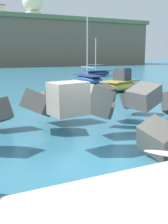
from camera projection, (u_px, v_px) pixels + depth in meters
ground_plane at (92, 158)px, 9.22m from camera, size 400.00×400.00×0.00m
breakwater_jetty at (62, 107)px, 11.10m from camera, size 31.93×8.06×3.28m
boat_near_left at (89, 79)px, 33.24m from camera, size 1.92×5.10×7.78m
boat_near_right at (97, 73)px, 44.71m from camera, size 4.39×2.27×5.78m
boat_mid_left at (120, 84)px, 26.09m from camera, size 4.50×3.44×2.07m
radar_dome at (33, 4)px, 98.85m from camera, size 7.22×7.22×10.46m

